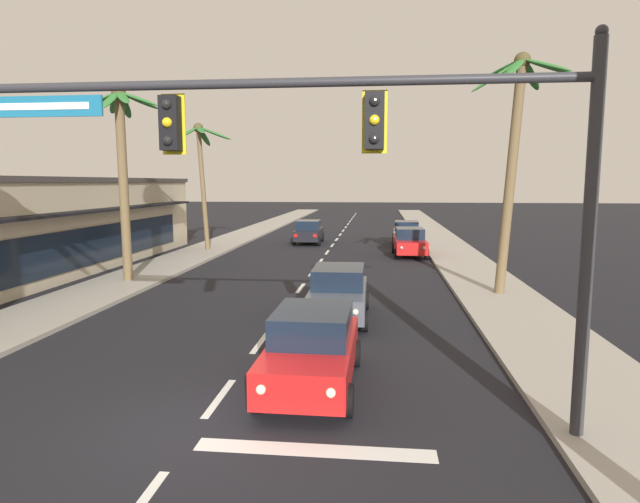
{
  "coord_description": "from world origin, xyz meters",
  "views": [
    {
      "loc": [
        3.2,
        -8.95,
        4.4
      ],
      "look_at": [
        1.36,
        8.0,
        2.2
      ],
      "focal_mm": 30.31,
      "sensor_mm": 36.0,
      "label": 1
    }
  ],
  "objects_px": {
    "traffic_signal_mast": "(379,155)",
    "sedan_lead_at_stop_bar": "(312,348)",
    "palm_left_second": "(121,149)",
    "sedan_parked_nearest_kerb": "(406,233)",
    "sedan_parked_mid_kerb": "(410,242)",
    "sedan_third_in_queue": "(338,293)",
    "sedan_oncoming_far": "(309,232)",
    "palm_right_second": "(516,134)",
    "palm_left_third": "(200,154)",
    "storefront_strip_left": "(8,227)"
  },
  "relations": [
    {
      "from": "sedan_lead_at_stop_bar",
      "to": "sedan_parked_mid_kerb",
      "type": "distance_m",
      "value": 21.46
    },
    {
      "from": "sedan_lead_at_stop_bar",
      "to": "sedan_oncoming_far",
      "type": "distance_m",
      "value": 27.39
    },
    {
      "from": "sedan_lead_at_stop_bar",
      "to": "palm_left_third",
      "type": "xyz_separation_m",
      "value": [
        -9.75,
        21.94,
        5.28
      ]
    },
    {
      "from": "sedan_parked_mid_kerb",
      "to": "palm_left_third",
      "type": "distance_m",
      "value": 14.05
    },
    {
      "from": "sedan_third_in_queue",
      "to": "sedan_parked_mid_kerb",
      "type": "height_order",
      "value": "same"
    },
    {
      "from": "sedan_parked_mid_kerb",
      "to": "storefront_strip_left",
      "type": "height_order",
      "value": "storefront_strip_left"
    },
    {
      "from": "palm_right_second",
      "to": "palm_left_second",
      "type": "bearing_deg",
      "value": 175.85
    },
    {
      "from": "sedan_third_in_queue",
      "to": "sedan_parked_nearest_kerb",
      "type": "distance_m",
      "value": 21.24
    },
    {
      "from": "palm_left_second",
      "to": "palm_left_third",
      "type": "height_order",
      "value": "palm_left_second"
    },
    {
      "from": "traffic_signal_mast",
      "to": "sedan_third_in_queue",
      "type": "relative_size",
      "value": 2.37
    },
    {
      "from": "palm_left_second",
      "to": "palm_left_third",
      "type": "distance_m",
      "value": 10.8
    },
    {
      "from": "traffic_signal_mast",
      "to": "sedan_lead_at_stop_bar",
      "type": "distance_m",
      "value": 4.68
    },
    {
      "from": "sedan_oncoming_far",
      "to": "palm_right_second",
      "type": "xyz_separation_m",
      "value": [
        10.01,
        -17.17,
        5.34
      ]
    },
    {
      "from": "sedan_parked_mid_kerb",
      "to": "sedan_third_in_queue",
      "type": "bearing_deg",
      "value": -101.51
    },
    {
      "from": "traffic_signal_mast",
      "to": "palm_left_third",
      "type": "bearing_deg",
      "value": 114.89
    },
    {
      "from": "sedan_third_in_queue",
      "to": "sedan_parked_nearest_kerb",
      "type": "xyz_separation_m",
      "value": [
        3.2,
        21.0,
        0.0
      ]
    },
    {
      "from": "palm_left_second",
      "to": "storefront_strip_left",
      "type": "height_order",
      "value": "palm_left_second"
    },
    {
      "from": "sedan_third_in_queue",
      "to": "palm_left_second",
      "type": "height_order",
      "value": "palm_left_second"
    },
    {
      "from": "sedan_parked_mid_kerb",
      "to": "sedan_oncoming_far",
      "type": "bearing_deg",
      "value": 139.05
    },
    {
      "from": "palm_left_second",
      "to": "sedan_parked_nearest_kerb",
      "type": "bearing_deg",
      "value": 50.69
    },
    {
      "from": "sedan_third_in_queue",
      "to": "palm_right_second",
      "type": "height_order",
      "value": "palm_right_second"
    },
    {
      "from": "palm_right_second",
      "to": "palm_left_third",
      "type": "bearing_deg",
      "value": 143.51
    },
    {
      "from": "palm_left_second",
      "to": "palm_left_third",
      "type": "bearing_deg",
      "value": 90.96
    },
    {
      "from": "traffic_signal_mast",
      "to": "sedan_oncoming_far",
      "type": "relative_size",
      "value": 2.37
    },
    {
      "from": "traffic_signal_mast",
      "to": "sedan_oncoming_far",
      "type": "xyz_separation_m",
      "value": [
        -4.97,
        29.17,
        -3.99
      ]
    },
    {
      "from": "sedan_oncoming_far",
      "to": "sedan_parked_mid_kerb",
      "type": "xyz_separation_m",
      "value": [
        6.84,
        -5.94,
        0.0
      ]
    },
    {
      "from": "traffic_signal_mast",
      "to": "sedan_lead_at_stop_bar",
      "type": "relative_size",
      "value": 2.37
    },
    {
      "from": "sedan_lead_at_stop_bar",
      "to": "storefront_strip_left",
      "type": "relative_size",
      "value": 0.16
    },
    {
      "from": "sedan_lead_at_stop_bar",
      "to": "palm_left_second",
      "type": "distance_m",
      "value": 15.5
    },
    {
      "from": "sedan_third_in_queue",
      "to": "traffic_signal_mast",
      "type": "bearing_deg",
      "value": -81.07
    },
    {
      "from": "sedan_parked_mid_kerb",
      "to": "palm_left_third",
      "type": "bearing_deg",
      "value": 176.78
    },
    {
      "from": "sedan_parked_nearest_kerb",
      "to": "sedan_parked_mid_kerb",
      "type": "height_order",
      "value": "same"
    },
    {
      "from": "sedan_oncoming_far",
      "to": "palm_left_second",
      "type": "height_order",
      "value": "palm_left_second"
    },
    {
      "from": "sedan_lead_at_stop_bar",
      "to": "sedan_parked_nearest_kerb",
      "type": "xyz_separation_m",
      "value": [
        3.33,
        26.9,
        0.0
      ]
    },
    {
      "from": "traffic_signal_mast",
      "to": "palm_left_third",
      "type": "height_order",
      "value": "palm_left_third"
    },
    {
      "from": "traffic_signal_mast",
      "to": "sedan_parked_mid_kerb",
      "type": "relative_size",
      "value": 2.36
    },
    {
      "from": "sedan_oncoming_far",
      "to": "palm_right_second",
      "type": "distance_m",
      "value": 20.58
    },
    {
      "from": "traffic_signal_mast",
      "to": "sedan_lead_at_stop_bar",
      "type": "bearing_deg",
      "value": 124.15
    },
    {
      "from": "traffic_signal_mast",
      "to": "sedan_parked_nearest_kerb",
      "type": "relative_size",
      "value": 2.36
    },
    {
      "from": "sedan_oncoming_far",
      "to": "palm_right_second",
      "type": "bearing_deg",
      "value": -59.74
    },
    {
      "from": "sedan_parked_nearest_kerb",
      "to": "palm_right_second",
      "type": "distance_m",
      "value": 18.0
    },
    {
      "from": "palm_left_third",
      "to": "sedan_parked_mid_kerb",
      "type": "bearing_deg",
      "value": -3.22
    },
    {
      "from": "sedan_lead_at_stop_bar",
      "to": "sedan_oncoming_far",
      "type": "bearing_deg",
      "value": 97.55
    },
    {
      "from": "sedan_lead_at_stop_bar",
      "to": "sedan_parked_nearest_kerb",
      "type": "height_order",
      "value": "same"
    },
    {
      "from": "sedan_lead_at_stop_bar",
      "to": "sedan_parked_nearest_kerb",
      "type": "distance_m",
      "value": 27.11
    },
    {
      "from": "sedan_lead_at_stop_bar",
      "to": "palm_right_second",
      "type": "height_order",
      "value": "palm_right_second"
    },
    {
      "from": "sedan_parked_nearest_kerb",
      "to": "palm_left_second",
      "type": "distance_m",
      "value": 20.95
    },
    {
      "from": "sedan_oncoming_far",
      "to": "sedan_lead_at_stop_bar",
      "type": "bearing_deg",
      "value": -82.45
    },
    {
      "from": "sedan_parked_mid_kerb",
      "to": "storefront_strip_left",
      "type": "bearing_deg",
      "value": -154.34
    },
    {
      "from": "palm_right_second",
      "to": "sedan_third_in_queue",
      "type": "bearing_deg",
      "value": -146.99
    }
  ]
}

